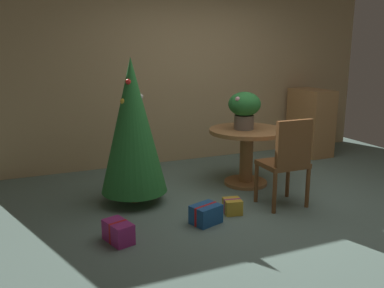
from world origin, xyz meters
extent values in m
plane|color=slate|center=(0.00, 0.00, 0.00)|extent=(6.60, 6.60, 0.00)
cube|color=tan|center=(0.00, 2.20, 1.30)|extent=(6.00, 0.10, 2.60)
cylinder|color=#9E6B3D|center=(0.16, 0.78, 0.02)|extent=(0.54, 0.54, 0.04)
cylinder|color=#9E6B3D|center=(0.16, 0.78, 0.35)|extent=(0.16, 0.16, 0.62)
cylinder|color=#9E6B3D|center=(0.16, 0.78, 0.68)|extent=(0.93, 0.93, 0.05)
cylinder|color=#665B51|center=(0.12, 0.79, 0.79)|extent=(0.24, 0.24, 0.17)
ellipsoid|color=#287533|center=(0.12, 0.79, 1.01)|extent=(0.39, 0.39, 0.29)
sphere|color=#E5A8B2|center=(-0.03, 0.71, 1.09)|extent=(0.06, 0.06, 0.06)
sphere|color=#E5A8B2|center=(0.26, 0.75, 1.05)|extent=(0.05, 0.05, 0.05)
sphere|color=#E5A8B2|center=(0.10, 0.93, 1.09)|extent=(0.06, 0.06, 0.06)
cylinder|color=brown|center=(-0.05, 0.20, 0.22)|extent=(0.04, 0.04, 0.44)
cylinder|color=brown|center=(0.37, 0.20, 0.22)|extent=(0.04, 0.04, 0.44)
cylinder|color=brown|center=(-0.05, -0.15, 0.22)|extent=(0.04, 0.04, 0.44)
cylinder|color=brown|center=(0.37, -0.15, 0.22)|extent=(0.04, 0.04, 0.44)
cube|color=brown|center=(0.16, 0.02, 0.46)|extent=(0.46, 0.40, 0.05)
cube|color=brown|center=(0.16, -0.15, 0.73)|extent=(0.42, 0.05, 0.48)
cylinder|color=brown|center=(-1.29, 0.72, 0.07)|extent=(0.10, 0.10, 0.13)
cone|color=#287533|center=(-1.29, 0.72, 0.86)|extent=(0.72, 0.72, 1.46)
sphere|color=red|center=(-1.34, 0.68, 1.33)|extent=(0.06, 0.06, 0.06)
sphere|color=#2D51A8|center=(-1.33, 0.85, 1.03)|extent=(0.05, 0.05, 0.05)
sphere|color=red|center=(-1.14, 0.80, 0.80)|extent=(0.05, 0.05, 0.05)
sphere|color=#2D51A8|center=(-1.19, 0.75, 1.15)|extent=(0.04, 0.04, 0.04)
sphere|color=silver|center=(-1.21, 0.71, 1.17)|extent=(0.06, 0.06, 0.06)
sphere|color=gold|center=(-1.39, 0.70, 1.13)|extent=(0.07, 0.07, 0.07)
sphere|color=red|center=(-1.31, 0.79, 1.27)|extent=(0.05, 0.05, 0.05)
cube|color=gold|center=(-0.45, 0.01, 0.08)|extent=(0.21, 0.21, 0.15)
cube|color=#9E287A|center=(-0.45, 0.01, 0.08)|extent=(0.18, 0.06, 0.16)
cube|color=#1E569E|center=(-0.81, -0.10, 0.09)|extent=(0.33, 0.29, 0.19)
cube|color=red|center=(-0.81, -0.10, 0.09)|extent=(0.27, 0.12, 0.19)
cube|color=#9E287A|center=(-1.69, -0.16, 0.09)|extent=(0.25, 0.33, 0.19)
cube|color=red|center=(-1.69, -0.16, 0.09)|extent=(0.17, 0.08, 0.19)
cube|color=#B27F4C|center=(1.87, 1.71, 0.52)|extent=(0.41, 0.73, 1.04)
sphere|color=#B29338|center=(1.65, 1.71, 0.57)|extent=(0.04, 0.04, 0.04)
camera|label=1|loc=(-2.40, -3.50, 1.68)|focal=38.52mm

